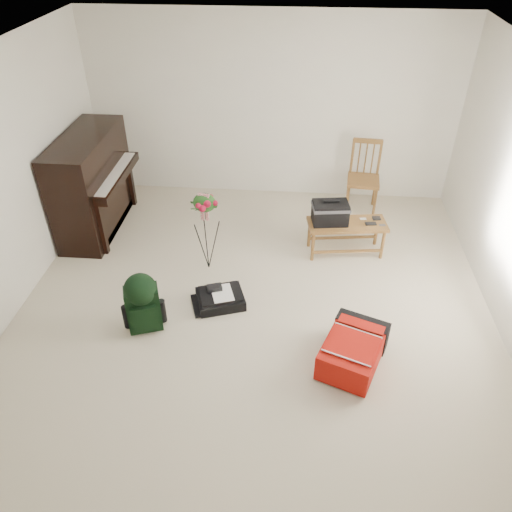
# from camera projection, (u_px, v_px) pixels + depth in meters

# --- Properties ---
(floor) EXTENTS (5.00, 5.50, 0.01)m
(floor) POSITION_uv_depth(u_px,v_px,m) (253.00, 316.00, 5.23)
(floor) COLOR beige
(floor) RESTS_ON ground
(ceiling) EXTENTS (5.00, 5.50, 0.01)m
(ceiling) POSITION_uv_depth(u_px,v_px,m) (252.00, 72.00, 3.76)
(ceiling) COLOR white
(ceiling) RESTS_ON wall_back
(wall_back) EXTENTS (5.00, 0.04, 2.50)m
(wall_back) POSITION_uv_depth(u_px,v_px,m) (271.00, 109.00, 6.71)
(wall_back) COLOR silver
(wall_back) RESTS_ON floor
(piano) EXTENTS (0.71, 1.50, 1.25)m
(piano) POSITION_uv_depth(u_px,v_px,m) (93.00, 185.00, 6.32)
(piano) COLOR black
(piano) RESTS_ON floor
(bench) EXTENTS (0.98, 0.50, 0.72)m
(bench) POSITION_uv_depth(u_px,v_px,m) (336.00, 215.00, 5.91)
(bench) COLOR olive
(bench) RESTS_ON floor
(dining_chair) EXTENTS (0.46, 0.46, 0.98)m
(dining_chair) POSITION_uv_depth(u_px,v_px,m) (363.00, 178.00, 6.75)
(dining_chair) COLOR olive
(dining_chair) RESTS_ON floor
(red_suitcase) EXTENTS (0.71, 0.87, 0.31)m
(red_suitcase) POSITION_uv_depth(u_px,v_px,m) (352.00, 346.00, 4.66)
(red_suitcase) COLOR red
(red_suitcase) RESTS_ON floor
(black_duffel) EXTENTS (0.59, 0.53, 0.20)m
(black_duffel) POSITION_uv_depth(u_px,v_px,m) (220.00, 298.00, 5.36)
(black_duffel) COLOR black
(black_duffel) RESTS_ON floor
(green_backpack) EXTENTS (0.38, 0.35, 0.66)m
(green_backpack) POSITION_uv_depth(u_px,v_px,m) (142.00, 300.00, 4.89)
(green_backpack) COLOR black
(green_backpack) RESTS_ON floor
(flower_stand) EXTENTS (0.37, 0.37, 1.02)m
(flower_stand) POSITION_uv_depth(u_px,v_px,m) (206.00, 232.00, 5.63)
(flower_stand) COLOR black
(flower_stand) RESTS_ON floor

